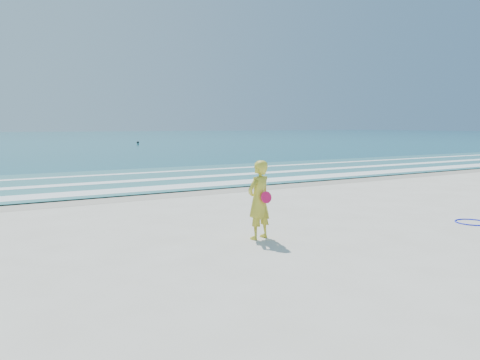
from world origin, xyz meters
TOP-DOWN VIEW (x-y plane):
  - ground at (0.00, 0.00)m, footprint 400.00×400.00m
  - wet_sand at (0.00, 9.00)m, footprint 400.00×2.40m
  - shallow at (0.00, 14.00)m, footprint 400.00×10.00m
  - foam_near at (0.00, 10.30)m, footprint 400.00×1.40m
  - foam_mid at (0.00, 13.20)m, footprint 400.00×0.90m
  - foam_far at (0.00, 16.50)m, footprint 400.00×0.60m
  - hoop at (4.85, -0.25)m, footprint 1.13×1.13m
  - buoy at (14.46, 56.42)m, footprint 0.35×0.35m
  - woman at (-1.01, 1.16)m, footprint 0.75×0.60m

SIDE VIEW (x-z plane):
  - ground at x=0.00m, z-range 0.00..0.00m
  - wet_sand at x=0.00m, z-range 0.00..0.00m
  - hoop at x=4.85m, z-range 0.00..0.03m
  - shallow at x=0.00m, z-range 0.04..0.05m
  - foam_near at x=0.00m, z-range 0.05..0.06m
  - foam_mid at x=0.00m, z-range 0.05..0.06m
  - foam_far at x=0.00m, z-range 0.05..0.06m
  - buoy at x=14.46m, z-range 0.04..0.39m
  - woman at x=-1.01m, z-range 0.00..1.80m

